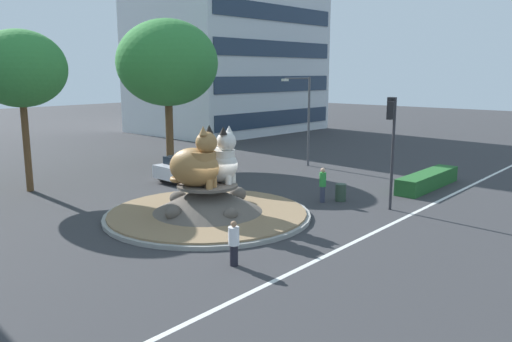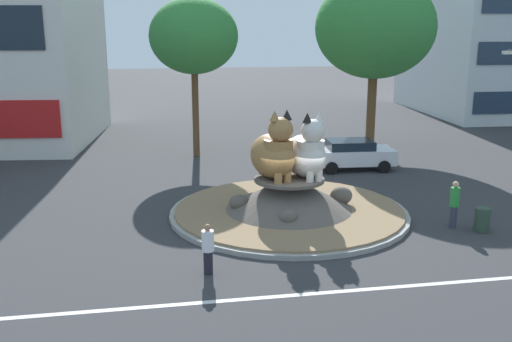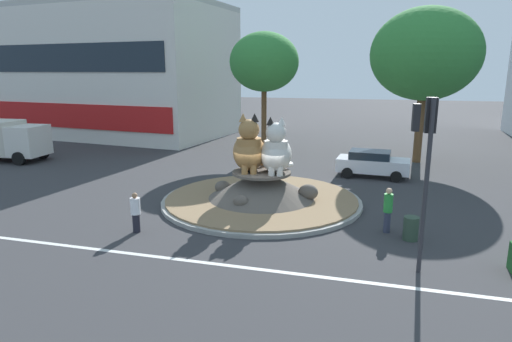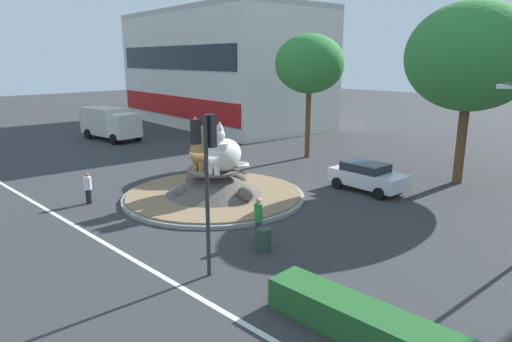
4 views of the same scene
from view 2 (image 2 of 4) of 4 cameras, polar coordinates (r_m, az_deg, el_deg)
ground_plane at (r=23.60m, az=3.20°, el=-4.27°), size 160.00×160.00×0.00m
lane_centreline at (r=17.33m, az=8.58°, el=-11.49°), size 112.00×0.20×0.01m
roundabout_island at (r=23.43m, az=3.23°, el=-2.89°), size 9.51×9.51×1.53m
cat_statue_tabby at (r=22.82m, az=1.78°, el=1.75°), size 2.14×2.97×2.78m
cat_statue_white at (r=23.11m, az=4.95°, el=1.74°), size 1.92×2.92×2.66m
broadleaf_tree_behind_island at (r=36.27m, az=11.53°, el=13.53°), size 7.10×7.10×10.25m
second_tree_near_tower at (r=33.27m, az=-6.09°, el=12.90°), size 4.91×4.91×8.87m
pedestrian_green_shirt at (r=23.06m, az=18.75°, el=-2.97°), size 0.34×0.34×1.80m
pedestrian_white_shirt at (r=18.00m, az=-4.71°, el=-7.48°), size 0.38×0.38×1.60m
sedan_on_far_lane at (r=31.08m, az=9.41°, el=1.67°), size 4.28×2.35×1.55m
litter_bin at (r=23.16m, az=21.16°, el=-4.43°), size 0.56×0.56×0.90m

